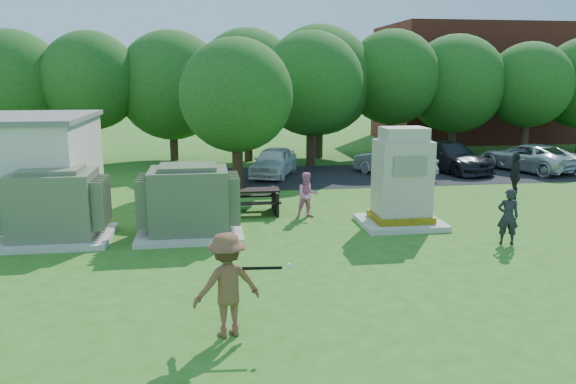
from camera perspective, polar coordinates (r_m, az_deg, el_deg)
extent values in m
plane|color=#2D6619|center=(12.55, 2.70, -9.54)|extent=(120.00, 120.00, 0.00)
cube|color=maroon|center=(43.49, 19.75, 10.35)|extent=(15.00, 8.00, 8.00)
cube|color=#232326|center=(27.02, 11.84, 1.81)|extent=(20.00, 6.00, 0.01)
cube|color=beige|center=(17.11, -22.40, -4.33)|extent=(3.00, 2.40, 0.15)
cube|color=#616C4D|center=(16.88, -22.66, -1.14)|extent=(2.20, 1.80, 1.80)
cube|color=#616C4D|center=(16.71, -22.92, 2.07)|extent=(1.60, 1.30, 0.12)
cube|color=#616C4D|center=(17.24, -26.76, -1.16)|extent=(0.32, 1.50, 1.35)
cube|color=#616C4D|center=(16.61, -18.42, -0.95)|extent=(0.32, 1.50, 1.35)
cube|color=beige|center=(16.59, -9.89, -4.08)|extent=(3.00, 2.40, 0.15)
cube|color=#525F42|center=(16.35, -10.01, -0.80)|extent=(2.20, 1.80, 1.80)
cube|color=#525F42|center=(16.18, -10.13, 2.53)|extent=(1.60, 1.30, 0.12)
cube|color=#525F42|center=(16.44, -14.44, -0.84)|extent=(0.32, 1.50, 1.35)
cube|color=#525F42|center=(16.36, -5.57, -0.58)|extent=(0.32, 1.50, 1.35)
cube|color=beige|center=(17.74, 11.33, -3.07)|extent=(2.49, 2.04, 0.17)
cube|color=yellow|center=(17.70, 11.35, -2.48)|extent=(1.75, 1.41, 0.20)
cube|color=#BFAE9E|center=(17.44, 11.51, 1.45)|extent=(1.58, 1.25, 2.26)
cube|color=#BFAE9E|center=(17.26, 11.69, 5.80)|extent=(1.30, 1.02, 0.40)
cube|color=gray|center=(16.76, 12.33, 2.57)|extent=(1.02, 0.05, 0.57)
cube|color=black|center=(18.79, -3.83, 0.17)|extent=(1.92, 0.75, 0.06)
cube|color=black|center=(19.43, -3.96, -0.41)|extent=(1.92, 0.27, 0.05)
cube|color=black|center=(18.29, -3.67, -1.17)|extent=(1.92, 0.27, 0.05)
cube|color=black|center=(18.83, -6.34, -1.08)|extent=(0.09, 1.44, 0.79)
cube|color=black|center=(18.96, -1.31, -0.92)|extent=(0.09, 1.44, 0.79)
imported|color=brown|center=(10.05, -6.21, -9.35)|extent=(1.36, 1.00, 1.89)
imported|color=black|center=(16.47, 21.44, -2.33)|extent=(0.65, 0.52, 1.55)
imported|color=pink|center=(18.20, 1.99, -0.32)|extent=(0.79, 0.65, 1.50)
imported|color=black|center=(22.67, 22.04, 1.56)|extent=(0.74, 1.11, 1.75)
imported|color=white|center=(25.82, -1.46, 3.10)|extent=(2.91, 4.24, 1.34)
imported|color=#ACACB1|center=(26.14, 10.69, 3.04)|extent=(3.03, 4.39, 1.37)
imported|color=black|center=(28.24, 15.93, 3.49)|extent=(3.48, 5.32, 1.43)
imported|color=silver|center=(29.60, 23.19, 3.26)|extent=(3.75, 5.26, 1.33)
cylinder|color=black|center=(9.93, -3.07, -7.74)|extent=(0.85, 0.13, 0.06)
cylinder|color=maroon|center=(9.88, -5.63, -7.89)|extent=(0.22, 0.08, 0.06)
sphere|color=white|center=(9.96, 0.10, -7.46)|extent=(0.09, 0.09, 0.09)
cylinder|color=#47301E|center=(32.54, -25.80, 4.67)|extent=(0.44, 0.44, 2.40)
sphere|color=#235B1C|center=(32.37, -26.26, 9.73)|extent=(5.60, 5.60, 5.60)
cylinder|color=#47301E|center=(30.96, -19.06, 5.27)|extent=(0.44, 0.44, 2.80)
sphere|color=#235B1C|center=(30.80, -19.43, 10.63)|extent=(5.00, 5.00, 5.00)
cylinder|color=#47301E|center=(31.30, -11.53, 5.27)|extent=(0.44, 0.44, 2.30)
sphere|color=#235B1C|center=(31.12, -11.75, 10.57)|extent=(5.80, 5.80, 5.80)
cylinder|color=#47301E|center=(30.42, -4.05, 5.68)|extent=(0.44, 0.44, 2.70)
sphere|color=#235B1C|center=(30.25, -4.14, 11.28)|extent=(5.40, 5.40, 5.40)
cylinder|color=#47301E|center=(31.57, 3.16, 5.73)|extent=(0.44, 0.44, 2.50)
sphere|color=#235B1C|center=(31.40, 3.22, 11.27)|extent=(6.00, 6.00, 6.00)
cylinder|color=#47301E|center=(32.21, 10.33, 6.03)|extent=(0.44, 0.44, 2.90)
sphere|color=#235B1C|center=(32.06, 10.53, 11.39)|extent=(5.20, 5.20, 5.20)
cylinder|color=#47301E|center=(34.26, 16.38, 5.66)|extent=(0.44, 0.44, 2.40)
sphere|color=#235B1C|center=(34.10, 16.66, 10.47)|extent=(5.60, 5.60, 5.60)
cylinder|color=#47301E|center=(35.34, 22.93, 5.55)|extent=(0.44, 0.44, 2.60)
sphere|color=#235B1C|center=(35.19, 23.29, 9.98)|extent=(4.80, 4.80, 4.80)
cylinder|color=#47301E|center=(23.25, -5.15, 3.41)|extent=(0.44, 0.44, 2.40)
sphere|color=#235B1C|center=(23.02, -5.27, 9.78)|extent=(4.60, 4.60, 4.60)
cylinder|color=#47301E|center=(28.65, 2.31, 5.22)|extent=(0.44, 0.44, 2.60)
sphere|color=#235B1C|center=(28.46, 2.35, 10.95)|extent=(5.20, 5.20, 5.20)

